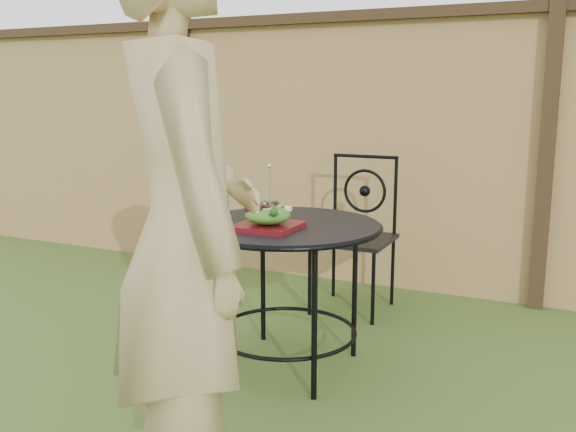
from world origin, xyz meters
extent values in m
plane|color=#2A4416|center=(0.00, 0.00, 0.00)|extent=(60.00, 60.00, 0.00)
cube|color=tan|center=(0.00, 2.20, 0.90)|extent=(8.00, 0.05, 1.80)
cube|color=black|center=(0.00, 2.15, 1.83)|extent=(8.00, 0.07, 0.07)
cube|color=black|center=(-1.30, 2.15, 0.95)|extent=(0.09, 0.09, 1.90)
cube|color=black|center=(1.30, 2.15, 0.95)|extent=(0.09, 0.09, 1.90)
cylinder|color=black|center=(0.25, 0.68, 0.71)|extent=(0.90, 0.90, 0.02)
torus|color=black|center=(0.25, 0.68, 0.71)|extent=(0.92, 0.92, 0.02)
torus|color=black|center=(0.25, 0.68, 0.18)|extent=(0.70, 0.70, 0.02)
cylinder|color=black|center=(0.51, 0.94, 0.35)|extent=(0.03, 0.03, 0.71)
cylinder|color=black|center=(-0.01, 0.94, 0.35)|extent=(0.03, 0.03, 0.71)
cylinder|color=black|center=(-0.01, 0.42, 0.35)|extent=(0.03, 0.03, 0.71)
cylinder|color=black|center=(0.51, 0.42, 0.35)|extent=(0.03, 0.03, 0.71)
cube|color=black|center=(0.26, 1.61, 0.45)|extent=(0.46, 0.46, 0.03)
cylinder|color=black|center=(0.26, 1.82, 0.94)|extent=(0.42, 0.02, 0.02)
torus|color=black|center=(0.26, 1.82, 0.72)|extent=(0.28, 0.02, 0.28)
cylinder|color=black|center=(0.06, 1.41, 0.22)|extent=(0.02, 0.02, 0.44)
cylinder|color=black|center=(0.46, 1.41, 0.22)|extent=(0.02, 0.02, 0.44)
cylinder|color=black|center=(0.06, 1.81, 0.22)|extent=(0.02, 0.02, 0.44)
cylinder|color=black|center=(0.46, 1.81, 0.22)|extent=(0.02, 0.02, 0.44)
cylinder|color=black|center=(0.06, 1.82, 0.70)|extent=(0.02, 0.02, 0.50)
cylinder|color=black|center=(0.46, 1.82, 0.70)|extent=(0.02, 0.02, 0.50)
imported|color=tan|center=(0.50, -0.50, 0.93)|extent=(0.79, 0.79, 1.85)
cube|color=#510B12|center=(0.23, 0.53, 0.74)|extent=(0.27, 0.27, 0.02)
ellipsoid|color=#235614|center=(0.23, 0.53, 0.79)|extent=(0.21, 0.21, 0.08)
cylinder|color=silver|center=(0.24, 0.53, 0.92)|extent=(0.01, 0.01, 0.18)
cylinder|color=#0D76A1|center=(-0.06, 0.60, 0.79)|extent=(0.08, 0.08, 0.14)
camera|label=1|loc=(1.53, -2.02, 1.34)|focal=40.00mm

